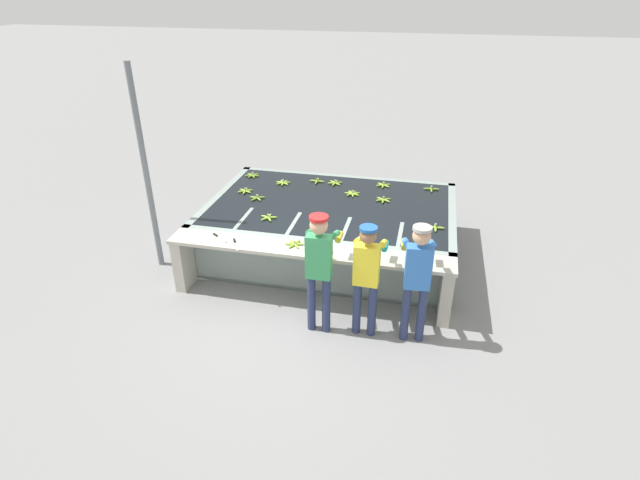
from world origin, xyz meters
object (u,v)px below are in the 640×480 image
Objects in this scene: banana_bunch_floating_10 at (317,181)px; banana_bunch_floating_1 at (383,185)px; worker_2 at (417,273)px; banana_bunch_floating_9 at (335,183)px; banana_bunch_floating_3 at (383,200)px; banana_bunch_floating_4 at (352,193)px; knife_0 at (235,243)px; banana_bunch_floating_5 at (431,189)px; banana_bunch_floating_8 at (257,198)px; banana_bunch_floating_0 at (283,183)px; knife_1 at (218,237)px; banana_bunch_floating_11 at (252,175)px; banana_bunch_ledge_0 at (294,244)px; worker_1 at (367,271)px; banana_bunch_floating_6 at (436,227)px; banana_bunch_floating_7 at (268,217)px; support_post_left at (146,172)px; worker_0 at (319,262)px; banana_bunch_floating_2 at (245,191)px.

banana_bunch_floating_1 is at bearing 3.51° from banana_bunch_floating_10.
worker_2 is 3.40m from banana_bunch_floating_9.
banana_bunch_floating_1 is 0.67m from banana_bunch_floating_3.
banana_bunch_floating_4 is 2.51m from knife_0.
banana_bunch_floating_1 is at bearing -180.00° from banana_bunch_floating_5.
banana_bunch_floating_0 is at bearing 73.35° from banana_bunch_floating_8.
banana_bunch_floating_3 is at bearing 40.43° from knife_1.
banana_bunch_floating_11 is 2.89m from banana_bunch_ledge_0.
worker_1 is 2.96m from banana_bunch_floating_8.
banana_bunch_floating_1 and banana_bunch_floating_6 have the same top height.
worker_1 is at bearing -87.54° from banana_bunch_floating_1.
banana_bunch_ledge_0 reaches higher than banana_bunch_floating_8.
banana_bunch_floating_10 is at bearing -177.93° from banana_bunch_floating_5.
banana_bunch_floating_4 is (1.31, -0.23, 0.00)m from banana_bunch_floating_0.
banana_bunch_ledge_0 is (-1.92, -0.98, 0.00)m from banana_bunch_floating_6.
banana_bunch_ledge_0 is at bearing -50.04° from banana_bunch_floating_7.
banana_bunch_floating_5 is 3.31m from banana_bunch_floating_11.
banana_bunch_floating_1 and banana_bunch_floating_3 have the same top height.
banana_bunch_floating_6 is 0.09× the size of support_post_left.
support_post_left reaches higher than worker_0.
banana_bunch_floating_9 is at bearing 26.48° from banana_bunch_floating_2.
banana_bunch_floating_11 is (-3.22, 3.02, -0.10)m from worker_2.
banana_bunch_floating_5 is 2.06m from banana_bunch_floating_10.
banana_bunch_floating_3 is at bearing -13.59° from banana_bunch_floating_11.
banana_bunch_floating_0 is 0.71m from banana_bunch_floating_11.
banana_bunch_floating_11 is at bearing -178.83° from banana_bunch_floating_1.
knife_1 is at bearing 158.20° from knife_0.
banana_bunch_floating_11 is at bearing 178.92° from banana_bunch_floating_10.
knife_1 is at bearing 166.04° from worker_1.
banana_bunch_floating_5 is 3.06m from banana_bunch_floating_8.
banana_bunch_floating_2 is at bearing -153.52° from banana_bunch_floating_9.
banana_bunch_ledge_0 reaches higher than banana_bunch_floating_6.
banana_bunch_floating_1 and banana_bunch_floating_11 have the same top height.
banana_bunch_floating_4 is 1.00× the size of banana_bunch_floating_11.
banana_bunch_ledge_0 is at bearing -58.65° from banana_bunch_floating_11.
worker_0 is at bearing -131.35° from banana_bunch_floating_6.
banana_bunch_floating_11 is at bearing 104.47° from knife_0.
banana_bunch_floating_4 is 1.00× the size of banana_bunch_floating_6.
banana_bunch_floating_0 is 2.36m from knife_0.
support_post_left reaches higher than knife_0.
banana_bunch_floating_11 is 2.50m from knife_1.
banana_bunch_ledge_0 reaches higher than banana_bunch_floating_5.
worker_1 reaches higher than banana_bunch_floating_0.
banana_bunch_floating_11 is at bearing 113.64° from banana_bunch_floating_8.
knife_1 is (-1.63, -2.01, -0.01)m from banana_bunch_floating_4.
banana_bunch_floating_2 is 0.94× the size of knife_1.
banana_bunch_floating_11 is at bearing 130.61° from worker_1.
banana_bunch_floating_11 is at bearing 178.66° from banana_bunch_floating_9.
knife_1 is (-2.18, -1.86, -0.01)m from banana_bunch_floating_3.
banana_bunch_floating_2 and banana_bunch_floating_4 have the same top height.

